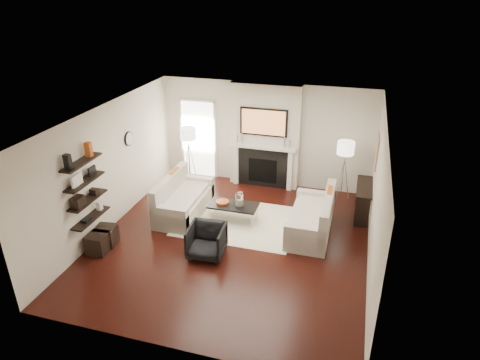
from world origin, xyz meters
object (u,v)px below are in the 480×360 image
(loveseat_left_base, at_px, (184,206))
(ottoman_near, at_px, (106,235))
(lamp_right_shade, at_px, (346,148))
(coffee_table, at_px, (233,205))
(loveseat_right_base, at_px, (310,224))
(lamp_left_shade, at_px, (188,134))
(armchair, at_px, (206,240))

(loveseat_left_base, height_order, ottoman_near, loveseat_left_base)
(lamp_right_shade, height_order, ottoman_near, lamp_right_shade)
(lamp_right_shade, bearing_deg, coffee_table, -145.80)
(loveseat_left_base, bearing_deg, loveseat_right_base, -0.03)
(loveseat_left_base, height_order, loveseat_right_base, same)
(ottoman_near, bearing_deg, lamp_left_shade, 78.62)
(loveseat_left_base, relative_size, ottoman_near, 4.50)
(loveseat_left_base, xyz_separation_m, lamp_left_shade, (-0.44, 1.46, 1.24))
(loveseat_left_base, bearing_deg, armchair, -52.79)
(loveseat_left_base, xyz_separation_m, coffee_table, (1.19, -0.00, 0.19))
(loveseat_left_base, height_order, lamp_right_shade, lamp_right_shade)
(ottoman_near, bearing_deg, armchair, 5.49)
(loveseat_right_base, height_order, ottoman_near, loveseat_right_base)
(loveseat_left_base, bearing_deg, lamp_right_shade, 24.00)
(loveseat_left_base, relative_size, armchair, 2.52)
(loveseat_right_base, height_order, lamp_left_shade, lamp_left_shade)
(loveseat_right_base, distance_m, lamp_left_shade, 3.87)
(coffee_table, height_order, lamp_right_shade, lamp_right_shade)
(coffee_table, distance_m, lamp_right_shade, 2.94)
(loveseat_right_base, relative_size, coffee_table, 1.64)
(loveseat_right_base, bearing_deg, ottoman_near, -157.92)
(lamp_right_shade, bearing_deg, lamp_left_shade, -178.85)
(loveseat_right_base, bearing_deg, armchair, -142.70)
(loveseat_left_base, distance_m, loveseat_right_base, 2.92)
(loveseat_right_base, xyz_separation_m, coffee_table, (-1.73, 0.00, 0.19))
(loveseat_right_base, height_order, armchair, armchair)
(ottoman_near, bearing_deg, loveseat_left_base, 56.78)
(coffee_table, bearing_deg, loveseat_right_base, -0.00)
(loveseat_left_base, xyz_separation_m, armchair, (1.07, -1.41, 0.15))
(armchair, distance_m, ottoman_near, 2.15)
(armchair, distance_m, lamp_left_shade, 3.43)
(loveseat_left_base, relative_size, lamp_left_shade, 4.50)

